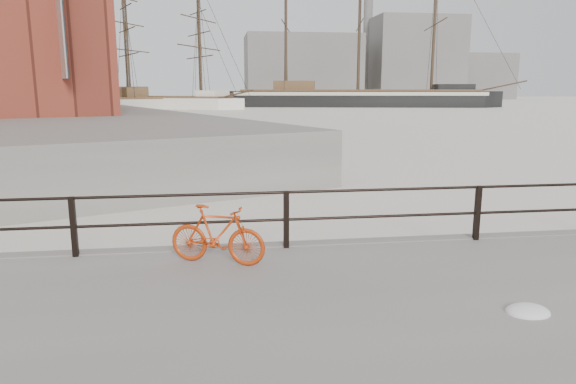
{
  "coord_description": "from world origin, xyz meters",
  "views": [
    {
      "loc": [
        -4.64,
        -8.63,
        3.05
      ],
      "look_at": [
        -3.24,
        1.5,
        1.0
      ],
      "focal_mm": 32.0,
      "sensor_mm": 36.0,
      "label": 1
    }
  ],
  "objects_px": {
    "barque_black": "(357,107)",
    "schooner_left": "(167,109)",
    "schooner_mid": "(165,108)",
    "bicycle": "(217,235)"
  },
  "relations": [
    {
      "from": "barque_black",
      "to": "schooner_left",
      "type": "bearing_deg",
      "value": -160.75
    },
    {
      "from": "schooner_mid",
      "to": "bicycle",
      "type": "bearing_deg",
      "value": -55.86
    },
    {
      "from": "barque_black",
      "to": "schooner_mid",
      "type": "relative_size",
      "value": 1.84
    },
    {
      "from": "barque_black",
      "to": "schooner_left",
      "type": "distance_m",
      "value": 33.02
    },
    {
      "from": "schooner_mid",
      "to": "schooner_left",
      "type": "bearing_deg",
      "value": -27.29
    },
    {
      "from": "bicycle",
      "to": "schooner_left",
      "type": "relative_size",
      "value": 0.06
    },
    {
      "from": "bicycle",
      "to": "schooner_mid",
      "type": "xyz_separation_m",
      "value": [
        -8.28,
        78.65,
        -0.82
      ]
    },
    {
      "from": "schooner_left",
      "to": "barque_black",
      "type": "bearing_deg",
      "value": -15.67
    },
    {
      "from": "bicycle",
      "to": "schooner_mid",
      "type": "bearing_deg",
      "value": 118.44
    },
    {
      "from": "bicycle",
      "to": "schooner_left",
      "type": "distance_m",
      "value": 78.31
    }
  ]
}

